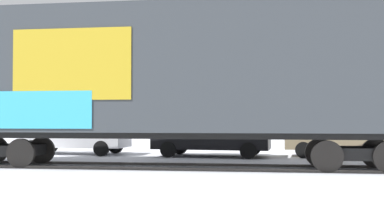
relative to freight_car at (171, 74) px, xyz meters
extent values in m
plane|color=silver|center=(-0.32, 0.00, -2.96)|extent=(260.00, 260.00, 0.00)
cube|color=#4C4742|center=(0.06, -0.72, -2.92)|extent=(59.86, 4.33, 0.08)
cube|color=#4C4742|center=(-0.05, 0.72, -2.92)|extent=(59.86, 4.33, 0.08)
cube|color=#33383D|center=(0.00, 0.00, 0.08)|extent=(16.47, 4.21, 3.79)
cube|color=#2D2823|center=(0.00, 0.00, 2.09)|extent=(15.47, 1.49, 0.24)
cube|color=#B2931E|center=(-2.56, -1.73, 0.17)|extent=(3.58, 0.28, 2.09)
cube|color=#33A5CC|center=(-3.44, -1.80, -1.16)|extent=(3.04, 0.24, 1.10)
cube|color=black|center=(0.00, 0.00, -1.92)|extent=(16.05, 2.81, 0.20)
cube|color=black|center=(-5.48, -0.38, -2.45)|extent=(2.19, 1.52, 0.36)
cylinder|color=black|center=(-4.59, -1.04, -2.50)|extent=(0.93, 0.18, 0.92)
cylinder|color=black|center=(-4.69, 0.39, -2.50)|extent=(0.93, 0.18, 0.92)
cube|color=black|center=(5.49, 0.39, -2.45)|extent=(2.19, 1.52, 0.36)
cylinder|color=black|center=(4.70, -0.39, -2.50)|extent=(0.93, 0.18, 0.92)
cylinder|color=black|center=(4.59, 1.05, -2.50)|extent=(0.93, 0.18, 0.92)
cylinder|color=black|center=(6.29, 1.17, -2.50)|extent=(0.93, 0.18, 0.92)
cylinder|color=silver|center=(5.45, 9.09, 1.73)|extent=(0.12, 0.12, 9.37)
cube|color=silver|center=(-0.32, 68.14, 1.55)|extent=(114.30, 29.48, 9.01)
cube|color=#9E9384|center=(10.91, 59.30, 7.80)|extent=(5.85, 3.84, 3.48)
cube|color=brown|center=(17.35, 59.30, 7.74)|extent=(7.33, 5.39, 3.36)
cone|color=#193D23|center=(-13.16, 59.13, 7.68)|extent=(1.62, 1.62, 3.24)
cone|color=#193D23|center=(-24.83, 59.95, 8.05)|extent=(1.99, 1.99, 3.99)
cube|color=silver|center=(-5.51, 4.59, -2.24)|extent=(4.64, 1.74, 0.79)
cube|color=#2D333D|center=(-5.78, 4.59, -1.54)|extent=(2.22, 1.55, 0.60)
cylinder|color=black|center=(-3.94, 5.41, -2.64)|extent=(0.64, 0.22, 0.64)
cylinder|color=black|center=(-3.93, 3.78, -2.64)|extent=(0.64, 0.22, 0.64)
cylinder|color=black|center=(-7.09, 5.40, -2.64)|extent=(0.64, 0.22, 0.64)
cylinder|color=black|center=(-7.08, 3.77, -2.64)|extent=(0.64, 0.22, 0.64)
cube|color=black|center=(0.57, 4.58, -2.31)|extent=(4.76, 2.04, 0.65)
cube|color=#2D333D|center=(0.37, 4.59, -1.61)|extent=(2.55, 1.78, 0.76)
cylinder|color=black|center=(2.19, 5.42, -2.64)|extent=(0.65, 0.24, 0.64)
cylinder|color=black|center=(2.14, 3.63, -2.64)|extent=(0.65, 0.24, 0.64)
cylinder|color=black|center=(-1.00, 5.53, -2.64)|extent=(0.65, 0.24, 0.64)
cylinder|color=black|center=(-1.06, 3.74, -2.64)|extent=(0.65, 0.24, 0.64)
cube|color=#9E8966|center=(5.82, 5.21, -2.24)|extent=(4.64, 1.98, 0.79)
cube|color=#2D333D|center=(5.68, 5.22, -1.53)|extent=(2.10, 1.66, 0.64)
cylinder|color=black|center=(7.41, 5.93, -2.64)|extent=(0.65, 0.26, 0.64)
cylinder|color=black|center=(4.33, 6.12, -2.64)|extent=(0.65, 0.26, 0.64)
cylinder|color=black|center=(4.23, 4.50, -2.64)|extent=(0.65, 0.26, 0.64)
camera|label=1|loc=(3.51, -13.91, -1.45)|focal=42.54mm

